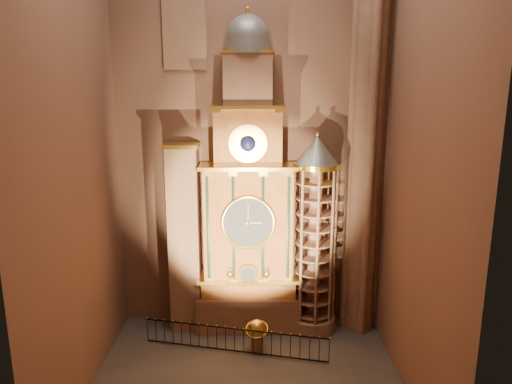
{
  "coord_description": "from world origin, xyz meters",
  "views": [
    {
      "loc": [
        0.22,
        -18.27,
        12.82
      ],
      "look_at": [
        0.39,
        3.0,
        8.11
      ],
      "focal_mm": 32.0,
      "sensor_mm": 36.0,
      "label": 1
    }
  ],
  "objects_px": {
    "iron_railing": "(235,340)",
    "astronomical_clock": "(248,210)",
    "celestial_globe": "(257,332)",
    "stair_turret": "(314,237)",
    "portrait_tower": "(185,238)"
  },
  "relations": [
    {
      "from": "celestial_globe",
      "to": "iron_railing",
      "type": "xyz_separation_m",
      "value": [
        -1.11,
        -0.21,
        -0.3
      ]
    },
    {
      "from": "stair_turret",
      "to": "iron_railing",
      "type": "distance_m",
      "value": 6.65
    },
    {
      "from": "astronomical_clock",
      "to": "celestial_globe",
      "type": "distance_m",
      "value": 6.2
    },
    {
      "from": "stair_turret",
      "to": "iron_railing",
      "type": "relative_size",
      "value": 1.18
    },
    {
      "from": "stair_turret",
      "to": "celestial_globe",
      "type": "xyz_separation_m",
      "value": [
        -3.07,
        -2.2,
        -4.27
      ]
    },
    {
      "from": "celestial_globe",
      "to": "iron_railing",
      "type": "distance_m",
      "value": 1.17
    },
    {
      "from": "astronomical_clock",
      "to": "stair_turret",
      "type": "distance_m",
      "value": 3.78
    },
    {
      "from": "astronomical_clock",
      "to": "iron_railing",
      "type": "distance_m",
      "value": 6.58
    },
    {
      "from": "stair_turret",
      "to": "iron_railing",
      "type": "xyz_separation_m",
      "value": [
        -4.18,
        -2.41,
        -4.57
      ]
    },
    {
      "from": "portrait_tower",
      "to": "celestial_globe",
      "type": "bearing_deg",
      "value": -32.93
    },
    {
      "from": "portrait_tower",
      "to": "iron_railing",
      "type": "xyz_separation_m",
      "value": [
        2.72,
        -2.69,
        -4.45
      ]
    },
    {
      "from": "iron_railing",
      "to": "astronomical_clock",
      "type": "bearing_deg",
      "value": 75.7
    },
    {
      "from": "astronomical_clock",
      "to": "portrait_tower",
      "type": "relative_size",
      "value": 1.64
    },
    {
      "from": "portrait_tower",
      "to": "stair_turret",
      "type": "height_order",
      "value": "stair_turret"
    },
    {
      "from": "portrait_tower",
      "to": "stair_turret",
      "type": "bearing_deg",
      "value": -2.33
    }
  ]
}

